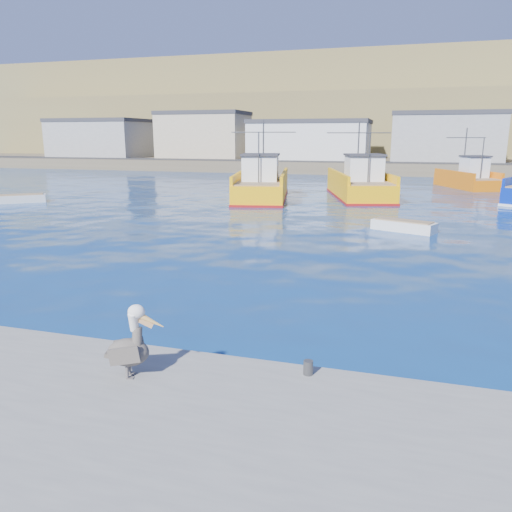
% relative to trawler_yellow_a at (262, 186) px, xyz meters
% --- Properties ---
extents(ground, '(260.00, 260.00, 0.00)m').
position_rel_trawler_yellow_a_xyz_m(ground, '(7.08, -28.75, -1.09)').
color(ground, navy).
rests_on(ground, ground).
extents(dock_bollards, '(36.20, 0.20, 0.30)m').
position_rel_trawler_yellow_a_xyz_m(dock_bollards, '(7.68, -32.15, -0.44)').
color(dock_bollards, '#4C4C4C').
rests_on(dock_bollards, dock).
extents(far_shore, '(200.00, 81.00, 24.00)m').
position_rel_trawler_yellow_a_xyz_m(far_shore, '(7.09, 80.45, 7.88)').
color(far_shore, brown).
rests_on(far_shore, ground).
extents(trawler_yellow_a, '(6.42, 12.84, 6.64)m').
position_rel_trawler_yellow_a_xyz_m(trawler_yellow_a, '(0.00, 0.00, 0.00)').
color(trawler_yellow_a, '#FFAF07').
rests_on(trawler_yellow_a, ground).
extents(trawler_yellow_b, '(7.20, 12.56, 6.59)m').
position_rel_trawler_yellow_a_xyz_m(trawler_yellow_b, '(8.00, 3.08, -0.02)').
color(trawler_yellow_b, '#FFAF07').
rests_on(trawler_yellow_b, ground).
extents(boat_orange, '(6.13, 8.82, 6.08)m').
position_rel_trawler_yellow_a_xyz_m(boat_orange, '(18.00, 14.42, -0.06)').
color(boat_orange, orange).
rests_on(boat_orange, ground).
extents(skiff_left, '(3.77, 3.34, 0.82)m').
position_rel_trawler_yellow_a_xyz_m(skiff_left, '(-17.96, -8.20, -0.83)').
color(skiff_left, silver).
rests_on(skiff_left, ground).
extents(skiff_mid, '(3.70, 2.49, 0.76)m').
position_rel_trawler_yellow_a_xyz_m(skiff_mid, '(11.85, -12.36, -0.85)').
color(skiff_mid, silver).
rests_on(skiff_mid, ground).
extents(pelican, '(1.23, 0.72, 1.53)m').
position_rel_trawler_yellow_a_xyz_m(pelican, '(6.67, -33.24, 0.06)').
color(pelican, '#595451').
rests_on(pelican, dock).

